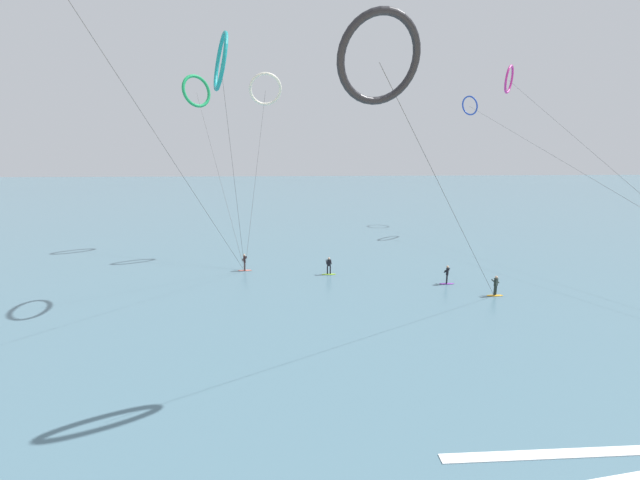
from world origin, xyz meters
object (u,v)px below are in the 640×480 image
object	(u,v)px
kite_charcoal	(380,59)
surfer_coral	(245,263)
kite_cobalt	(471,106)
surfer_violet	(447,276)
kite_emerald	(197,91)
surfer_amber	(495,287)
surfer_lime	(329,267)
kite_teal	(221,62)
kite_ivory	(265,89)
kite_magenta	(509,80)

from	to	relation	value
kite_charcoal	surfer_coral	bearing A→B (deg)	-82.02
kite_cobalt	surfer_violet	bearing A→B (deg)	131.35
kite_charcoal	kite_emerald	bearing A→B (deg)	-80.63
surfer_amber	kite_charcoal	xyz separation A→B (m)	(-12.52, -11.56, 14.71)
surfer_lime	kite_emerald	size ratio (longest dim) A/B	0.08
kite_charcoal	kite_emerald	world-z (taller)	kite_emerald
kite_charcoal	kite_teal	distance (m)	17.11
kite_teal	kite_charcoal	bearing A→B (deg)	15.20
surfer_coral	surfer_violet	bearing A→B (deg)	-116.03
kite_ivory	kite_charcoal	bearing A→B (deg)	91.62
surfer_amber	kite_ivory	size ratio (longest dim) A/B	0.09
surfer_lime	surfer_violet	xyz separation A→B (m)	(10.25, -3.58, 0.00)
surfer_amber	kite_magenta	bearing A→B (deg)	-153.85
surfer_lime	surfer_coral	world-z (taller)	same
kite_cobalt	kite_ivory	xyz separation A→B (m)	(-31.35, -19.19, -0.62)
surfer_lime	surfer_violet	size ratio (longest dim) A/B	1.00
kite_ivory	surfer_lime	bearing A→B (deg)	111.81
kite_cobalt	kite_teal	world-z (taller)	kite_cobalt
kite_magenta	surfer_lime	bearing A→B (deg)	-14.22
kite_charcoal	surfer_lime	bearing A→B (deg)	-103.76
kite_cobalt	kite_ivory	size ratio (longest dim) A/B	2.75
kite_cobalt	kite_charcoal	world-z (taller)	kite_cobalt
surfer_lime	kite_charcoal	bearing A→B (deg)	86.79
kite_ivory	surfer_coral	bearing A→B (deg)	62.18
kite_emerald	kite_ivory	distance (m)	10.09
kite_charcoal	kite_teal	bearing A→B (deg)	-72.55
kite_teal	kite_ivory	distance (m)	13.62
surfer_amber	surfer_coral	world-z (taller)	same
kite_cobalt	kite_teal	size ratio (longest dim) A/B	2.69
surfer_coral	kite_teal	distance (m)	18.44
surfer_coral	kite_magenta	xyz separation A→B (m)	(34.91, 17.99, 20.62)
surfer_lime	kite_magenta	distance (m)	39.13
kite_emerald	kite_ivory	size ratio (longest dim) A/B	1.04
surfer_coral	kite_ivory	bearing A→B (deg)	-25.45
surfer_lime	kite_cobalt	xyz separation A→B (m)	(25.20, 28.38, 18.06)
kite_emerald	surfer_violet	bearing A→B (deg)	-80.88
surfer_amber	surfer_violet	world-z (taller)	same
kite_magenta	kite_cobalt	world-z (taller)	kite_magenta
kite_cobalt	surfer_amber	bearing A→B (deg)	137.38
kite_teal	kite_ivory	bearing A→B (deg)	151.84
surfer_violet	kite_magenta	size ratio (longest dim) A/B	0.04
surfer_violet	surfer_lime	bearing A→B (deg)	97.11
surfer_amber	surfer_coral	bearing A→B (deg)	-59.01
surfer_lime	kite_magenta	bearing A→B (deg)	-148.19
surfer_amber	surfer_violet	distance (m)	4.29
surfer_violet	kite_cobalt	bearing A→B (deg)	1.28
surfer_amber	kite_teal	bearing A→B (deg)	-43.70
surfer_lime	kite_emerald	world-z (taller)	kite_emerald
surfer_amber	kite_cobalt	xyz separation A→B (m)	(12.16, 35.21, 18.06)
surfer_violet	kite_magenta	bearing A→B (deg)	-8.68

